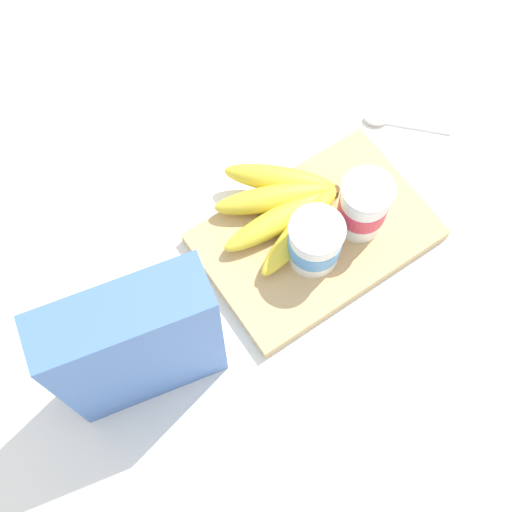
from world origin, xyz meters
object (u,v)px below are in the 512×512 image
banana_bunch (283,206)px  spoon (393,123)px  cereal_box (137,346)px  yogurt_cup_front (363,206)px  cutting_board (316,236)px  yogurt_cup_back (315,242)px

banana_bunch → spoon: banana_bunch is taller
cereal_box → yogurt_cup_front: (-0.35, -0.02, -0.06)m
cereal_box → cutting_board: bearing=-160.8°
cutting_board → yogurt_cup_front: (-0.06, 0.02, 0.06)m
yogurt_cup_back → spoon: bearing=-154.2°
cereal_box → banana_bunch: bearing=-149.7°
yogurt_cup_back → banana_bunch: yogurt_cup_back is taller
yogurt_cup_front → cereal_box: bearing=2.7°
yogurt_cup_front → spoon: (-0.15, -0.11, -0.06)m
yogurt_cup_back → spoon: size_ratio=0.77×
cutting_board → yogurt_cup_front: bearing=161.6°
yogurt_cup_front → cutting_board: bearing=-18.4°
yogurt_cup_front → yogurt_cup_back: size_ratio=1.18×
yogurt_cup_front → yogurt_cup_back: 0.08m
cereal_box → banana_bunch: size_ratio=1.29×
spoon → cereal_box: bearing=14.1°
cutting_board → banana_bunch: bearing=-69.8°
cereal_box → yogurt_cup_back: cereal_box is taller
cutting_board → yogurt_cup_back: (0.02, 0.02, 0.05)m
yogurt_cup_front → yogurt_cup_back: bearing=2.9°
cutting_board → cereal_box: (0.29, 0.04, 0.11)m
cereal_box → spoon: 0.53m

